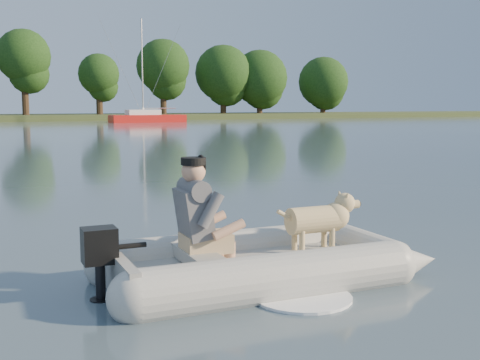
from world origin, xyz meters
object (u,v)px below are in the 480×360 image
dinghy (262,224)px  man (196,210)px  sailboat (147,118)px  dog (313,224)px

dinghy → man: man is taller
man → sailboat: 51.97m
dinghy → man: 0.69m
dinghy → dog: dinghy is taller
man → dog: 1.29m
dinghy → man: size_ratio=4.15×
dog → sailboat: size_ratio=0.09×
man → dog: size_ratio=1.16×
dog → sailboat: bearing=76.9°
dinghy → dog: bearing=4.6°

